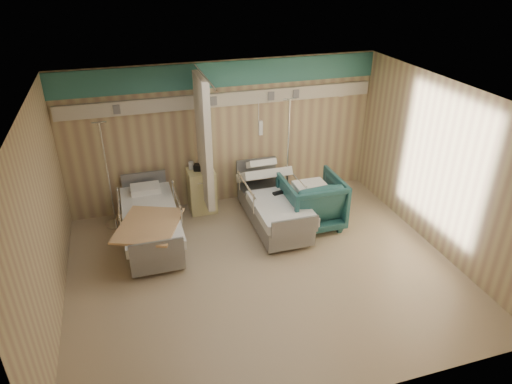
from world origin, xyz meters
TOP-DOWN VIEW (x-y plane):
  - ground at (0.00, 0.00)m, footprint 6.00×5.00m
  - room_walls at (-0.03, 0.25)m, footprint 6.04×5.04m
  - bed_right at (0.60, 1.30)m, footprint 1.00×2.16m
  - bed_left at (-1.60, 1.30)m, footprint 1.00×2.16m
  - bedside_cabinet at (-0.55, 2.20)m, footprint 0.50×0.48m
  - visitor_armchair at (1.25, 1.09)m, footprint 1.03×1.06m
  - waffle_blanket at (1.22, 1.05)m, footprint 0.57×0.50m
  - iv_stand_right at (1.15, 2.08)m, footprint 0.38×0.38m
  - iv_stand_left at (-2.21, 2.10)m, footprint 0.36×0.36m
  - call_remote at (0.67, 1.27)m, footprint 0.20×0.12m
  - tan_blanket at (-1.66, 0.84)m, footprint 1.26×1.38m
  - toiletry_bag at (-0.56, 2.20)m, footprint 0.25×0.21m
  - white_cup at (-0.70, 2.32)m, footprint 0.13×0.13m

SIDE VIEW (x-z plane):
  - ground at x=0.00m, z-range 0.00..0.00m
  - bed_right at x=0.60m, z-range 0.00..0.63m
  - bed_left at x=-1.60m, z-range 0.00..0.63m
  - iv_stand_left at x=-2.21m, z-range -0.59..1.42m
  - bedside_cabinet at x=-0.55m, z-range 0.00..0.85m
  - iv_stand_right at x=1.15m, z-range -0.63..1.50m
  - visitor_armchair at x=1.25m, z-range 0.00..0.96m
  - tan_blanket at x=-1.66m, z-range 0.63..0.67m
  - call_remote at x=0.67m, z-range 0.63..0.67m
  - toiletry_bag at x=-0.56m, z-range 0.85..0.97m
  - white_cup at x=-0.70m, z-range 0.85..0.99m
  - waffle_blanket at x=1.22m, z-range 0.96..1.03m
  - room_walls at x=-0.03m, z-range 0.45..3.27m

